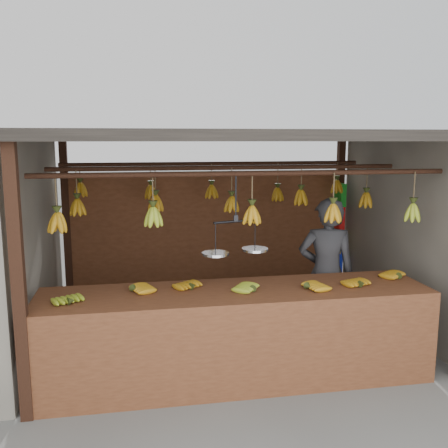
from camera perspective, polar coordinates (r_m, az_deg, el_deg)
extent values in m
plane|color=#5B5B57|center=(6.14, 0.51, -12.52)|extent=(80.00, 80.00, 0.00)
cube|color=black|center=(4.35, -22.41, -6.64)|extent=(0.10, 0.10, 2.30)
cube|color=black|center=(7.24, -17.53, -0.08)|extent=(0.10, 0.10, 2.30)
cube|color=black|center=(7.81, 12.99, 0.80)|extent=(0.10, 0.10, 2.30)
cube|color=black|center=(5.69, 0.55, 9.98)|extent=(4.30, 3.30, 0.10)
cylinder|color=black|center=(4.72, 2.82, 5.79)|extent=(4.00, 0.05, 0.05)
cylinder|color=black|center=(5.70, 0.54, 6.46)|extent=(4.00, 0.05, 0.05)
cylinder|color=black|center=(6.68, -1.07, 6.92)|extent=(4.00, 0.05, 0.05)
cube|color=brown|center=(7.31, -1.67, -1.55)|extent=(4.00, 0.06, 1.80)
cube|color=brown|center=(4.81, 1.40, -7.98)|extent=(3.73, 0.83, 0.08)
cube|color=brown|center=(4.58, 2.46, -14.43)|extent=(3.73, 0.04, 0.90)
cube|color=black|center=(4.62, -20.46, -15.37)|extent=(0.07, 0.07, 0.82)
cube|color=black|center=(5.28, 21.83, -12.23)|extent=(0.07, 0.07, 0.82)
cube|color=black|center=(5.28, -19.07, -12.07)|extent=(0.07, 0.07, 0.82)
cube|color=black|center=(5.87, 18.03, -9.80)|extent=(0.07, 0.07, 0.82)
ellipsoid|color=#92A523|center=(4.56, -17.05, -8.50)|extent=(0.27, 0.30, 0.06)
ellipsoid|color=#B07712|center=(4.77, -10.28, -7.41)|extent=(0.29, 0.26, 0.06)
ellipsoid|color=#B07712|center=(4.79, -3.54, -7.18)|extent=(0.28, 0.30, 0.06)
ellipsoid|color=#92A523|center=(4.74, 3.46, -7.39)|extent=(0.30, 0.29, 0.06)
ellipsoid|color=#B07712|center=(4.84, 9.62, -7.14)|extent=(0.28, 0.24, 0.06)
ellipsoid|color=#B07712|center=(5.04, 15.51, -6.70)|extent=(0.25, 0.29, 0.06)
ellipsoid|color=#B07712|center=(5.46, 19.49, -5.64)|extent=(0.28, 0.30, 0.06)
ellipsoid|color=#B07712|center=(4.71, -18.48, 0.15)|extent=(0.16, 0.16, 0.28)
ellipsoid|color=#92A523|center=(4.69, -8.07, 0.82)|extent=(0.16, 0.16, 0.28)
ellipsoid|color=#B07712|center=(4.79, 3.21, 1.04)|extent=(0.16, 0.16, 0.28)
ellipsoid|color=#B07712|center=(4.97, 12.34, 1.24)|extent=(0.16, 0.16, 0.28)
ellipsoid|color=#92A523|center=(5.37, 20.75, 1.23)|extent=(0.16, 0.16, 0.28)
ellipsoid|color=#B07712|center=(5.65, -16.39, 1.86)|extent=(0.16, 0.16, 0.28)
ellipsoid|color=#B07712|center=(5.69, -7.81, 2.35)|extent=(0.16, 0.16, 0.28)
ellipsoid|color=#B07712|center=(5.71, 0.88, 2.28)|extent=(0.16, 0.16, 0.28)
ellipsoid|color=#B07712|center=(5.94, 8.78, 3.01)|extent=(0.16, 0.16, 0.28)
ellipsoid|color=#B07712|center=(6.27, 15.91, 2.64)|extent=(0.16, 0.16, 0.28)
ellipsoid|color=#B07712|center=(6.68, -16.07, 3.79)|extent=(0.16, 0.16, 0.28)
ellipsoid|color=#B07712|center=(6.64, -8.35, 3.63)|extent=(0.16, 0.16, 0.28)
ellipsoid|color=#B07712|center=(6.66, -1.42, 3.73)|extent=(0.16, 0.16, 0.28)
ellipsoid|color=#B07712|center=(6.88, 6.13, 3.38)|extent=(0.16, 0.16, 0.28)
ellipsoid|color=#B07712|center=(7.15, 12.77, 4.21)|extent=(0.16, 0.16, 0.28)
cylinder|color=black|center=(4.72, 1.36, 3.03)|extent=(0.02, 0.02, 0.45)
cylinder|color=black|center=(4.75, 1.35, 0.31)|extent=(0.45, 0.15, 0.02)
cylinder|color=silver|center=(4.71, -0.97, -3.48)|extent=(0.25, 0.25, 0.02)
cylinder|color=silver|center=(4.90, 3.55, -2.98)|extent=(0.25, 0.25, 0.02)
imported|color=#262628|center=(5.66, 11.60, -5.60)|extent=(0.70, 0.55, 1.70)
cube|color=#199926|center=(7.60, 13.12, 3.28)|extent=(0.08, 0.26, 0.34)
cube|color=red|center=(7.65, 13.02, 0.74)|extent=(0.08, 0.26, 0.34)
cube|color=yellow|center=(7.71, 12.92, -1.89)|extent=(0.08, 0.26, 0.34)
cube|color=#1426BF|center=(7.77, 12.83, -4.09)|extent=(0.08, 0.26, 0.34)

